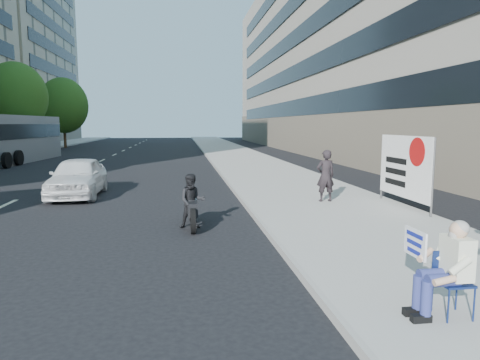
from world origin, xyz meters
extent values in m
plane|color=black|center=(0.00, 0.00, 0.00)|extent=(160.00, 160.00, 0.00)
cube|color=#A29F97|center=(4.00, 20.00, 0.07)|extent=(5.00, 120.00, 0.15)
cube|color=gray|center=(17.00, 32.00, 10.00)|extent=(14.00, 70.00, 20.00)
cylinder|color=#382616|center=(-13.70, 30.00, 1.49)|extent=(0.30, 0.30, 2.97)
ellipsoid|color=#244E15|center=(-13.70, 30.00, 4.89)|extent=(4.80, 4.80, 5.52)
cylinder|color=#382616|center=(-13.70, 44.00, 1.31)|extent=(0.30, 0.30, 2.62)
ellipsoid|color=#244E15|center=(-13.70, 44.00, 4.79)|extent=(5.40, 5.40, 6.21)
cylinder|color=navy|center=(2.76, -2.22, 0.38)|extent=(0.02, 0.02, 0.45)
cylinder|color=navy|center=(3.12, -2.22, 0.38)|extent=(0.02, 0.02, 0.45)
cylinder|color=navy|center=(2.76, -1.86, 0.38)|extent=(0.02, 0.02, 0.45)
cylinder|color=navy|center=(3.12, -1.86, 0.38)|extent=(0.02, 0.02, 0.45)
cube|color=navy|center=(2.94, -2.04, 0.61)|extent=(0.40, 0.40, 0.03)
cube|color=navy|center=(2.94, -1.85, 0.80)|extent=(0.40, 0.02, 0.40)
cylinder|color=navy|center=(2.72, -2.14, 0.70)|extent=(0.44, 0.17, 0.17)
cylinder|color=navy|center=(2.50, -2.14, 0.47)|extent=(0.14, 0.14, 0.46)
cube|color=black|center=(2.44, -2.14, 0.20)|extent=(0.26, 0.11, 0.10)
cylinder|color=navy|center=(2.72, -1.94, 0.70)|extent=(0.44, 0.17, 0.17)
cylinder|color=navy|center=(2.50, -1.94, 0.47)|extent=(0.14, 0.14, 0.46)
cube|color=black|center=(2.44, -1.94, 0.20)|extent=(0.26, 0.11, 0.10)
cube|color=beige|center=(2.96, -2.04, 0.96)|extent=(0.26, 0.42, 0.56)
sphere|color=tan|center=(2.96, -2.04, 1.33)|extent=(0.23, 0.23, 0.23)
ellipsoid|color=gray|center=(2.98, -2.04, 1.36)|extent=(0.22, 0.24, 0.19)
ellipsoid|color=gray|center=(2.88, -2.04, 1.26)|extent=(0.10, 0.14, 0.13)
cylinder|color=beige|center=(2.84, -2.28, 0.93)|extent=(0.30, 0.10, 0.25)
cylinder|color=tan|center=(2.64, -2.28, 0.75)|extent=(0.29, 0.09, 0.14)
cylinder|color=beige|center=(2.89, -1.78, 0.98)|extent=(0.26, 0.20, 0.32)
cylinder|color=tan|center=(2.76, -1.64, 0.88)|extent=(0.30, 0.21, 0.18)
cube|color=white|center=(2.69, -1.49, 1.01)|extent=(0.03, 0.55, 0.40)
imported|color=black|center=(4.10, 6.47, 1.01)|extent=(0.65, 0.44, 1.71)
cylinder|color=#4C4C4C|center=(6.20, 3.72, 1.25)|extent=(0.06, 0.06, 2.20)
cylinder|color=#4C4C4C|center=(6.20, 6.72, 1.25)|extent=(0.06, 0.06, 2.20)
cube|color=white|center=(6.18, 5.22, 1.40)|extent=(0.04, 3.00, 1.90)
cylinder|color=#A50C0C|center=(6.16, 4.52, 1.90)|extent=(0.01, 0.84, 0.84)
cube|color=black|center=(6.16, 5.72, 1.55)|extent=(0.01, 1.30, 0.18)
cube|color=black|center=(6.16, 5.72, 1.20)|extent=(0.01, 1.30, 0.18)
cube|color=black|center=(6.16, 5.72, 0.85)|extent=(0.01, 1.30, 0.18)
imported|color=white|center=(-4.49, 9.58, 0.74)|extent=(1.83, 4.35, 1.47)
cylinder|color=black|center=(-0.35, 3.36, 0.32)|extent=(0.13, 0.64, 0.64)
cylinder|color=black|center=(-0.35, 4.76, 0.32)|extent=(0.13, 0.64, 0.64)
cube|color=black|center=(-0.35, 4.06, 0.55)|extent=(0.26, 1.20, 0.35)
imported|color=black|center=(-0.35, 3.96, 0.71)|extent=(0.70, 0.55, 1.42)
cube|color=slate|center=(-12.47, 25.23, 1.65)|extent=(3.37, 12.15, 3.30)
cube|color=black|center=(-11.20, 25.23, 2.20)|extent=(0.90, 11.47, 1.00)
cylinder|color=black|center=(-11.22, 20.73, 0.50)|extent=(0.32, 1.02, 1.00)
cylinder|color=black|center=(-11.22, 22.73, 0.50)|extent=(0.32, 1.02, 1.00)
cylinder|color=black|center=(-13.72, 28.73, 0.50)|extent=(0.32, 1.02, 1.00)
cylinder|color=black|center=(-11.22, 28.73, 0.50)|extent=(0.32, 1.02, 1.00)
cylinder|color=black|center=(-13.72, 30.23, 0.50)|extent=(0.32, 1.02, 1.00)
cylinder|color=black|center=(-11.22, 30.23, 0.50)|extent=(0.32, 1.02, 1.00)
camera|label=1|loc=(-0.60, -7.04, 2.70)|focal=32.00mm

